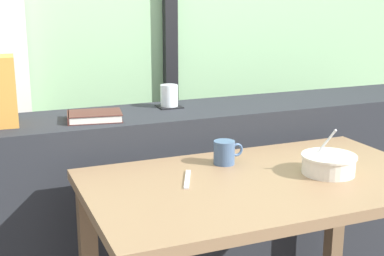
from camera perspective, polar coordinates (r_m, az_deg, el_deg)
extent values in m
cube|color=#23262B|center=(2.39, -1.19, -7.61)|extent=(2.80, 0.39, 0.82)
cube|color=brown|center=(2.42, 15.04, -9.73)|extent=(0.06, 0.06, 0.67)
cube|color=#846647|center=(1.79, 7.64, -5.92)|extent=(1.17, 0.68, 0.03)
cube|color=black|center=(2.32, -2.45, 2.30)|extent=(0.10, 0.10, 0.00)
cylinder|color=white|center=(2.31, -2.47, 3.50)|extent=(0.08, 0.08, 0.09)
cylinder|color=orange|center=(2.32, -2.46, 3.11)|extent=(0.07, 0.07, 0.06)
cube|color=#47231E|center=(2.12, -10.32, 0.87)|extent=(0.23, 0.18, 0.00)
cube|color=silver|center=(2.11, -10.34, 1.25)|extent=(0.22, 0.17, 0.03)
cube|color=#47231E|center=(2.11, -10.36, 1.62)|extent=(0.23, 0.18, 0.00)
cube|color=#47231E|center=(2.11, -13.11, 1.10)|extent=(0.03, 0.15, 0.03)
cylinder|color=silver|center=(1.86, 14.40, -3.78)|extent=(0.18, 0.18, 0.07)
cylinder|color=silver|center=(1.85, 14.46, -2.92)|extent=(0.19, 0.19, 0.01)
cylinder|color=brown|center=(1.86, 14.39, -3.93)|extent=(0.16, 0.16, 0.05)
cylinder|color=silver|center=(1.86, 13.80, -1.95)|extent=(0.04, 0.11, 0.14)
ellipsoid|color=silver|center=(1.89, 13.36, -3.13)|extent=(0.03, 0.05, 0.01)
cube|color=silver|center=(1.75, -0.50, -5.49)|extent=(0.08, 0.16, 0.01)
cylinder|color=#3D567A|center=(1.91, 3.45, -2.63)|extent=(0.08, 0.08, 0.08)
torus|color=#3D567A|center=(1.93, 4.80, -2.34)|extent=(0.05, 0.01, 0.05)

